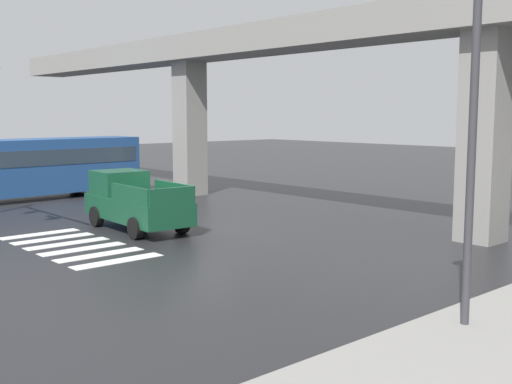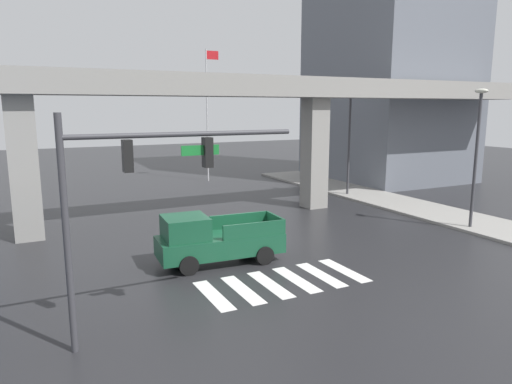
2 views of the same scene
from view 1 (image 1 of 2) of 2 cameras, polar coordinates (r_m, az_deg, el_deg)
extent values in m
plane|color=#232326|center=(23.40, -5.74, -3.35)|extent=(120.00, 120.00, 0.00)
cube|color=silver|center=(23.55, -18.97, -3.62)|extent=(0.55, 2.80, 0.01)
cube|color=silver|center=(22.55, -17.88, -4.04)|extent=(0.55, 2.80, 0.01)
cube|color=silver|center=(21.56, -16.70, -4.49)|extent=(0.55, 2.80, 0.01)
cube|color=silver|center=(20.59, -15.40, -4.98)|extent=(0.55, 2.80, 0.01)
cube|color=silver|center=(19.63, -13.98, -5.52)|extent=(0.55, 2.80, 0.01)
cube|color=silver|center=(18.68, -12.40, -6.12)|extent=(0.55, 2.80, 0.01)
cube|color=gray|center=(27.03, 4.39, 14.03)|extent=(51.65, 2.40, 1.20)
cube|color=gray|center=(33.09, -6.01, 5.70)|extent=(1.30, 1.30, 6.90)
cube|color=gray|center=(21.93, 19.96, 4.65)|extent=(1.30, 1.30, 6.90)
cube|color=#14472D|center=(23.43, -10.66, -1.49)|extent=(5.21, 2.21, 0.80)
cube|color=#14472D|center=(24.61, -12.27, 0.87)|extent=(1.80, 1.85, 0.90)
cube|color=#3F5160|center=(25.03, -12.73, 0.96)|extent=(0.20, 1.67, 0.77)
cube|color=#14472D|center=(21.93, -11.35, -0.24)|extent=(2.65, 0.26, 0.60)
cube|color=#14472D|center=(22.76, -7.42, 0.11)|extent=(2.65, 0.26, 0.60)
cube|color=#14472D|center=(21.17, -7.58, -0.42)|extent=(0.21, 1.75, 0.60)
cylinder|color=black|center=(24.52, -14.22, -2.15)|extent=(0.78, 0.33, 0.76)
cylinder|color=black|center=(25.29, -10.48, -1.78)|extent=(0.78, 0.33, 0.76)
cylinder|color=black|center=(21.70, -10.83, -3.24)|extent=(0.78, 0.33, 0.76)
cylinder|color=black|center=(22.57, -6.75, -2.77)|extent=(0.78, 0.33, 0.76)
cube|color=#234C8C|center=(33.35, -19.37, 2.23)|extent=(3.16, 10.93, 2.70)
cube|color=#2D3D4C|center=(33.32, -19.41, 3.04)|extent=(3.17, 10.40, 0.76)
cylinder|color=black|center=(33.80, -13.85, 0.51)|extent=(0.41, 0.98, 0.96)
cylinder|color=black|center=(35.90, -15.89, 0.81)|extent=(0.41, 0.98, 0.96)
cylinder|color=#38383D|center=(12.56, 18.92, 3.45)|extent=(0.16, 0.16, 7.00)
camera|label=2|loc=(27.36, -53.20, 8.70)|focal=32.55mm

